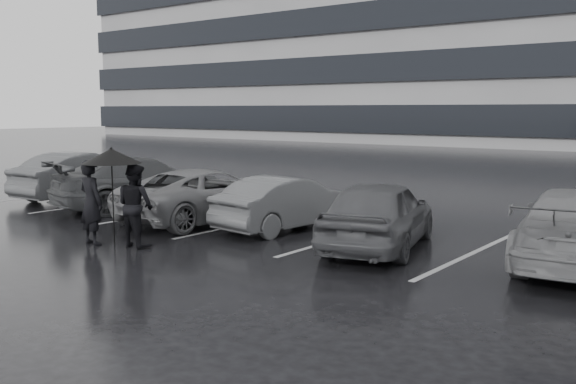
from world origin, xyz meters
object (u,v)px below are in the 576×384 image
(car_west_c, at_px, (142,183))
(car_west_d, at_px, (84,175))
(car_west_a, at_px, (287,203))
(pedestrian_left, at_px, (91,203))
(car_main, at_px, (379,214))
(car_west_b, at_px, (207,195))
(pedestrian_right, at_px, (135,205))

(car_west_c, relative_size, car_west_d, 1.13)
(car_west_a, xyz_separation_m, car_west_d, (-8.07, 0.22, 0.11))
(pedestrian_left, bearing_deg, car_main, -142.58)
(car_west_c, bearing_deg, pedestrian_left, 143.73)
(car_west_a, bearing_deg, car_west_d, 4.54)
(pedestrian_left, bearing_deg, car_west_b, -83.46)
(car_west_a, xyz_separation_m, pedestrian_left, (-2.13, -3.78, 0.26))
(car_main, relative_size, pedestrian_right, 2.44)
(pedestrian_right, bearing_deg, car_west_c, -39.78)
(car_west_a, height_order, pedestrian_left, pedestrian_left)
(car_west_c, bearing_deg, car_west_d, 12.29)
(car_west_a, bearing_deg, car_west_c, 5.51)
(car_west_c, distance_m, pedestrian_left, 4.87)
(car_west_a, bearing_deg, pedestrian_left, 66.65)
(car_west_c, relative_size, pedestrian_left, 2.86)
(car_west_a, height_order, car_west_b, car_west_b)
(pedestrian_right, bearing_deg, car_west_a, -109.47)
(car_west_a, relative_size, pedestrian_left, 2.14)
(car_west_a, height_order, car_west_c, car_west_c)
(car_west_b, height_order, car_west_d, car_west_d)
(car_main, relative_size, car_west_a, 1.10)
(car_west_a, relative_size, pedestrian_right, 2.22)
(car_west_a, xyz_separation_m, car_west_b, (-2.30, -0.29, 0.04))
(car_main, bearing_deg, pedestrian_left, 18.16)
(car_main, bearing_deg, pedestrian_right, 19.41)
(car_west_c, bearing_deg, pedestrian_right, 154.25)
(car_main, xyz_separation_m, car_west_b, (-5.02, 0.26, -0.05))
(car_west_b, distance_m, pedestrian_right, 3.22)
(car_main, bearing_deg, car_west_c, -19.81)
(car_main, xyz_separation_m, pedestrian_right, (-4.01, -2.79, 0.14))
(car_west_d, bearing_deg, pedestrian_left, 143.74)
(car_west_a, relative_size, car_west_b, 0.80)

